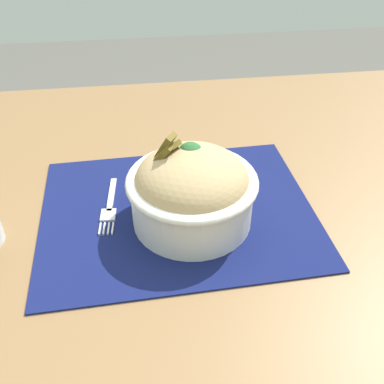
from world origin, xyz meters
name	(u,v)px	position (x,y,z in m)	size (l,w,h in m)	color
table	(196,241)	(0.00, 0.00, 0.66)	(1.14, 0.94, 0.73)	olive
placemat	(177,209)	(0.03, 0.00, 0.73)	(0.40, 0.32, 0.00)	#11194C
bowl	(192,189)	(0.01, 0.02, 0.79)	(0.18, 0.18, 0.14)	silver
fork	(110,208)	(0.13, -0.02, 0.73)	(0.03, 0.13, 0.00)	silver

